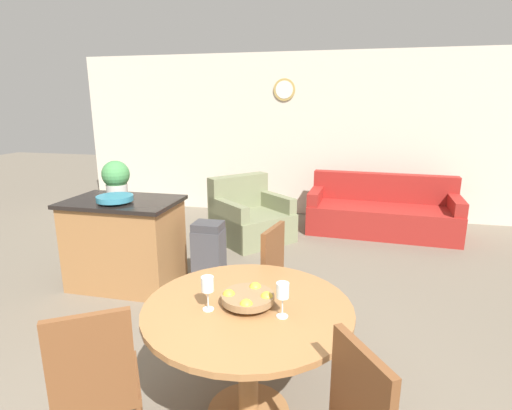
{
  "coord_description": "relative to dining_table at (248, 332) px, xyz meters",
  "views": [
    {
      "loc": [
        0.74,
        -1.25,
        1.89
      ],
      "look_at": [
        -0.08,
        2.28,
        0.96
      ],
      "focal_mm": 28.0,
      "sensor_mm": 36.0,
      "label": 1
    }
  ],
  "objects": [
    {
      "name": "potted_plant",
      "position": [
        -1.88,
        1.72,
        0.54
      ],
      "size": [
        0.29,
        0.29,
        0.37
      ],
      "color": "beige",
      "rests_on": "kitchen_island"
    },
    {
      "name": "fruit_bowl",
      "position": [
        0.0,
        -0.0,
        0.22
      ],
      "size": [
        0.3,
        0.3,
        0.1
      ],
      "color": "olive",
      "rests_on": "dining_table"
    },
    {
      "name": "dining_chair_near_left",
      "position": [
        -0.66,
        -0.52,
        -0.05
      ],
      "size": [
        0.58,
        0.58,
        0.97
      ],
      "rotation": [
        0.0,
        0.0,
        6.86
      ],
      "color": "brown",
      "rests_on": "ground_plane"
    },
    {
      "name": "dining_chair_far_side",
      "position": [
        0.1,
        0.83,
        -0.05
      ],
      "size": [
        0.5,
        0.5,
        0.97
      ],
      "rotation": [
        0.0,
        0.0,
        4.51
      ],
      "color": "brown",
      "rests_on": "ground_plane"
    },
    {
      "name": "kitchen_island",
      "position": [
        -1.71,
        1.52,
        -0.12
      ],
      "size": [
        1.14,
        0.74,
        0.93
      ],
      "color": "#9E6B3D",
      "rests_on": "ground_plane"
    },
    {
      "name": "wine_glass_left",
      "position": [
        -0.21,
        -0.1,
        0.32
      ],
      "size": [
        0.07,
        0.07,
        0.2
      ],
      "color": "silver",
      "rests_on": "dining_table"
    },
    {
      "name": "wine_glass_right",
      "position": [
        0.21,
        -0.08,
        0.32
      ],
      "size": [
        0.07,
        0.07,
        0.2
      ],
      "color": "silver",
      "rests_on": "dining_table"
    },
    {
      "name": "armchair",
      "position": [
        -0.79,
        3.24,
        -0.29
      ],
      "size": [
        1.28,
        1.28,
        0.88
      ],
      "rotation": [
        0.0,
        0.0,
        0.85
      ],
      "color": "#7A7F5B",
      "rests_on": "ground_plane"
    },
    {
      "name": "wall_back",
      "position": [
        -0.23,
        4.8,
        0.76
      ],
      "size": [
        8.0,
        0.09,
        2.7
      ],
      "color": "beige",
      "rests_on": "ground_plane"
    },
    {
      "name": "teal_bowl",
      "position": [
        -1.7,
        1.39,
        0.39
      ],
      "size": [
        0.35,
        0.35,
        0.08
      ],
      "color": "teal",
      "rests_on": "kitchen_island"
    },
    {
      "name": "trash_bin",
      "position": [
        -0.86,
        1.72,
        -0.25
      ],
      "size": [
        0.31,
        0.26,
        0.69
      ],
      "color": "#47474C",
      "rests_on": "ground_plane"
    },
    {
      "name": "couch",
      "position": [
        1.05,
        4.0,
        -0.3
      ],
      "size": [
        2.17,
        1.01,
        0.84
      ],
      "rotation": [
        0.0,
        0.0,
        -0.06
      ],
      "color": "maroon",
      "rests_on": "ground_plane"
    },
    {
      "name": "dining_table",
      "position": [
        0.0,
        0.0,
        0.0
      ],
      "size": [
        1.21,
        1.21,
        0.76
      ],
      "color": "#9E6B3D",
      "rests_on": "ground_plane"
    }
  ]
}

